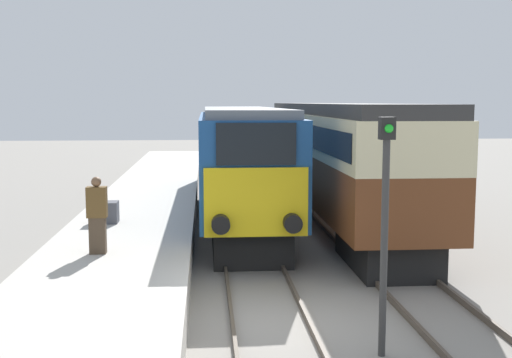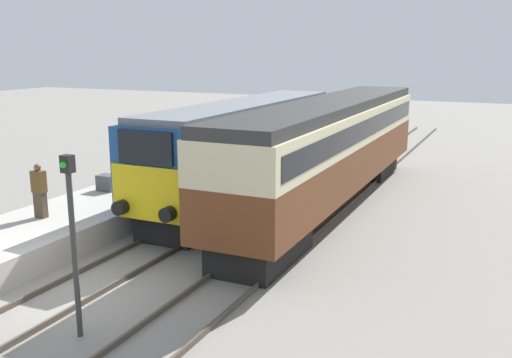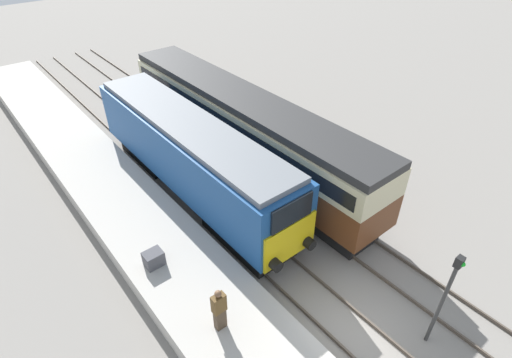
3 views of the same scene
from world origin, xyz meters
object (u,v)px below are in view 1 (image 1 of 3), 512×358
locomotive (240,160)px  luggage_crate (105,212)px  signal_post (385,216)px  passenger_carriage (336,150)px  person_on_platform (97,215)px

locomotive → luggage_crate: bearing=-137.4°
locomotive → signal_post: locomotive is taller
passenger_carriage → locomotive: bearing=-171.4°
signal_post → luggage_crate: signal_post is taller
signal_post → luggage_crate: (-5.71, 8.02, -1.24)m
signal_post → passenger_carriage: bearing=82.1°
locomotive → person_on_platform: 8.27m
passenger_carriage → signal_post: size_ratio=4.40×
locomotive → passenger_carriage: bearing=8.6°
person_on_platform → luggage_crate: size_ratio=2.48×
passenger_carriage → luggage_crate: passenger_carriage is taller
signal_post → luggage_crate: bearing=125.4°
passenger_carriage → luggage_crate: bearing=-150.5°
person_on_platform → signal_post: signal_post is taller
passenger_carriage → signal_post: 12.34m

